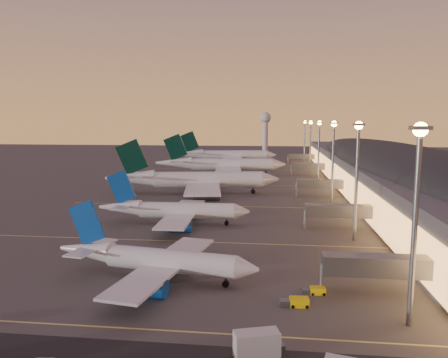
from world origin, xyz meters
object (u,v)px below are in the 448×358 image
airliner_narrow_north (174,210)px  catering_truck_a (259,346)px  airliner_wide_mid (221,165)px  baggage_tug_a (315,291)px  radar_tower (265,125)px  airliner_narrow_south (154,260)px  airliner_wide_near (193,180)px  airliner_wide_far (226,155)px  baggage_tug_b (296,302)px

airliner_narrow_north → catering_truck_a: bearing=-70.1°
airliner_wide_mid → baggage_tug_a: size_ratio=16.97×
airliner_narrow_north → radar_tower: size_ratio=1.18×
airliner_narrow_south → airliner_wide_near: (-9.23, 83.11, 1.77)m
radar_tower → airliner_wide_mid: bearing=-96.5°
airliner_narrow_south → airliner_wide_far: 192.85m
airliner_narrow_north → airliner_wide_near: bearing=92.9°
baggage_tug_b → radar_tower: bearing=87.6°
airliner_wide_far → baggage_tug_a: airliner_wide_far is taller
airliner_narrow_north → airliner_wide_mid: airliner_wide_mid is taller
airliner_wide_far → baggage_tug_b: airliner_wide_far is taller
airliner_narrow_south → airliner_wide_far: bearing=102.9°
airliner_narrow_south → catering_truck_a: 28.74m
airliner_narrow_north → baggage_tug_a: (31.44, -41.07, -3.08)m
baggage_tug_a → catering_truck_a: bearing=-117.4°
airliner_narrow_south → baggage_tug_b: bearing=-9.3°
airliner_wide_mid → baggage_tug_a: 143.97m
baggage_tug_a → airliner_wide_far: bearing=95.0°
baggage_tug_a → catering_truck_a: 20.49m
airliner_wide_far → catering_truck_a: size_ratio=10.55×
airliner_wide_far → radar_tower: (21.28, 95.21, 16.79)m
airliner_narrow_north → airliner_wide_far: size_ratio=0.62×
airliner_wide_far → catering_truck_a: 216.65m
airliner_narrow_south → baggage_tug_a: airliner_narrow_south is taller
airliner_wide_mid → radar_tower: size_ratio=1.90×
baggage_tug_a → catering_truck_a: size_ratio=0.62×
airliner_narrow_south → airliner_wide_far: size_ratio=0.58×
radar_tower → baggage_tug_a: (14.88, -290.96, -21.39)m
radar_tower → baggage_tug_b: radar_tower is taller
airliner_wide_mid → radar_tower: (17.16, 150.67, 16.78)m
airliner_wide_far → radar_tower: 99.00m
airliner_wide_mid → radar_tower: 152.57m
airliner_narrow_south → airliner_wide_far: airliner_wide_far is taller
baggage_tug_b → catering_truck_a: (-4.59, -14.23, 0.88)m
airliner_narrow_north → baggage_tug_a: 51.81m
catering_truck_a → airliner_wide_near: bearing=87.2°
radar_tower → baggage_tug_a: radar_tower is taller
airliner_wide_near → radar_tower: radar_tower is taller
airliner_narrow_south → catering_truck_a: bearing=-40.8°
airliner_narrow_north → baggage_tug_a: size_ratio=10.53×
airliner_narrow_north → baggage_tug_b: (28.38, -45.83, -3.00)m
airliner_narrow_north → baggage_tug_a: airliner_narrow_north is taller
airliner_wide_mid → catering_truck_a: 161.17m
airliner_wide_mid → airliner_wide_far: size_ratio=1.01×
airliner_wide_mid → baggage_tug_a: bearing=-83.4°
radar_tower → baggage_tug_b: 296.72m
airliner_wide_far → airliner_narrow_south: bearing=-96.2°
catering_truck_a → airliner_narrow_south: bearing=112.0°
airliner_wide_mid → airliner_wide_near: bearing=-99.5°
airliner_narrow_south → baggage_tug_a: size_ratio=9.77×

